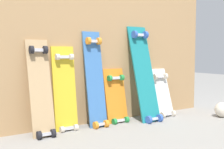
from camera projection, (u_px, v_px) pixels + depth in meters
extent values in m
plane|color=gray|center=(108.00, 122.00, 2.51)|extent=(12.00, 12.00, 0.00)
cube|color=tan|center=(104.00, 24.00, 2.50)|extent=(2.42, 0.04, 1.78)
cube|color=tan|center=(41.00, 92.00, 2.10)|extent=(0.17, 0.20, 0.80)
cube|color=#B7B7BF|center=(46.00, 134.00, 2.04)|extent=(0.08, 0.04, 0.03)
cube|color=#B7B7BF|center=(38.00, 50.00, 2.12)|extent=(0.08, 0.04, 0.03)
cylinder|color=black|center=(39.00, 135.00, 2.00)|extent=(0.03, 0.06, 0.06)
cylinder|color=black|center=(53.00, 133.00, 2.06)|extent=(0.03, 0.06, 0.06)
cylinder|color=black|center=(31.00, 50.00, 2.07)|extent=(0.03, 0.06, 0.06)
cylinder|color=black|center=(45.00, 50.00, 2.13)|extent=(0.03, 0.06, 0.06)
cube|color=gold|center=(65.00, 93.00, 2.25)|extent=(0.19, 0.11, 0.75)
cube|color=#B7B7BF|center=(68.00, 128.00, 2.22)|extent=(0.09, 0.04, 0.03)
cube|color=#B7B7BF|center=(64.00, 57.00, 2.24)|extent=(0.09, 0.04, 0.03)
cylinder|color=beige|center=(62.00, 130.00, 2.18)|extent=(0.03, 0.05, 0.05)
cylinder|color=beige|center=(76.00, 127.00, 2.24)|extent=(0.03, 0.05, 0.05)
cylinder|color=beige|center=(57.00, 57.00, 2.20)|extent=(0.03, 0.05, 0.05)
cylinder|color=beige|center=(71.00, 57.00, 2.26)|extent=(0.03, 0.05, 0.05)
cube|color=#386BAD|center=(95.00, 83.00, 2.37)|extent=(0.17, 0.17, 0.88)
cube|color=#B7B7BF|center=(100.00, 124.00, 2.32)|extent=(0.07, 0.04, 0.03)
cube|color=#B7B7BF|center=(93.00, 41.00, 2.37)|extent=(0.07, 0.04, 0.03)
cylinder|color=orange|center=(96.00, 125.00, 2.28)|extent=(0.03, 0.06, 0.06)
cylinder|color=orange|center=(106.00, 124.00, 2.34)|extent=(0.03, 0.06, 0.06)
cylinder|color=orange|center=(88.00, 41.00, 2.33)|extent=(0.03, 0.06, 0.06)
cylinder|color=orange|center=(99.00, 41.00, 2.39)|extent=(0.03, 0.06, 0.06)
cube|color=orange|center=(116.00, 99.00, 2.52)|extent=(0.21, 0.13, 0.56)
cube|color=#B7B7BF|center=(120.00, 120.00, 2.48)|extent=(0.10, 0.04, 0.03)
cube|color=#B7B7BF|center=(115.00, 78.00, 2.52)|extent=(0.10, 0.04, 0.03)
cylinder|color=#268C3F|center=(114.00, 121.00, 2.43)|extent=(0.03, 0.05, 0.05)
cylinder|color=#268C3F|center=(127.00, 119.00, 2.50)|extent=(0.03, 0.05, 0.05)
cylinder|color=#268C3F|center=(110.00, 78.00, 2.47)|extent=(0.03, 0.05, 0.05)
cylinder|color=#268C3F|center=(122.00, 78.00, 2.54)|extent=(0.03, 0.05, 0.05)
cube|color=#197A7F|center=(144.00, 77.00, 2.59)|extent=(0.21, 0.28, 0.95)
cube|color=#B7B7BF|center=(153.00, 119.00, 2.50)|extent=(0.09, 0.04, 0.03)
cube|color=#B7B7BF|center=(139.00, 35.00, 2.63)|extent=(0.09, 0.04, 0.03)
cylinder|color=#3359B2|center=(149.00, 120.00, 2.46)|extent=(0.03, 0.07, 0.07)
cylinder|color=#3359B2|center=(160.00, 118.00, 2.53)|extent=(0.03, 0.07, 0.07)
cylinder|color=#3359B2|center=(135.00, 34.00, 2.58)|extent=(0.03, 0.07, 0.07)
cylinder|color=#3359B2|center=(145.00, 35.00, 2.65)|extent=(0.03, 0.07, 0.07)
cube|color=silver|center=(161.00, 96.00, 2.78)|extent=(0.22, 0.19, 0.54)
cube|color=#B7B7BF|center=(167.00, 114.00, 2.73)|extent=(0.10, 0.04, 0.03)
cube|color=#B7B7BF|center=(159.00, 77.00, 2.80)|extent=(0.10, 0.04, 0.03)
cylinder|color=beige|center=(163.00, 115.00, 2.67)|extent=(0.03, 0.06, 0.06)
cylinder|color=beige|center=(173.00, 113.00, 2.75)|extent=(0.03, 0.06, 0.06)
cylinder|color=beige|center=(155.00, 77.00, 2.75)|extent=(0.03, 0.06, 0.06)
cylinder|color=beige|center=(165.00, 76.00, 2.82)|extent=(0.03, 0.06, 0.06)
sphere|color=beige|center=(222.00, 110.00, 2.71)|extent=(0.15, 0.15, 0.15)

